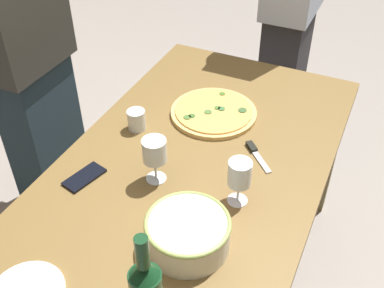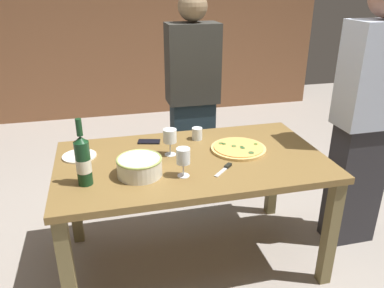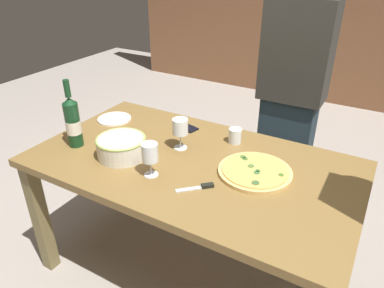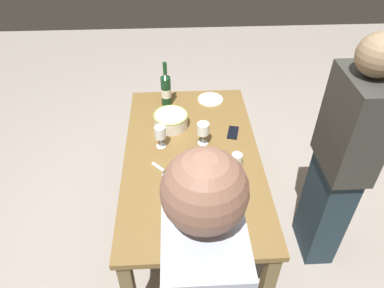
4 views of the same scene
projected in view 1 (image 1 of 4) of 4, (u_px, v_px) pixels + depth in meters
name	position (u px, v px, depth m)	size (l,w,h in m)	color
ground_plane	(192.00, 288.00, 2.13)	(8.00, 8.00, 0.00)	#9C9289
dining_table	(192.00, 184.00, 1.72)	(1.60, 0.90, 0.75)	brown
pizza	(214.00, 112.00, 1.89)	(0.35, 0.35, 0.03)	#E1B567
serving_bowl	(188.00, 232.00, 1.35)	(0.25, 0.25, 0.10)	silver
wine_glass_near_pizza	(155.00, 153.00, 1.53)	(0.08, 0.08, 0.17)	white
wine_glass_by_bottle	(239.00, 175.00, 1.45)	(0.08, 0.08, 0.16)	white
cup_amber	(136.00, 120.00, 1.80)	(0.07, 0.07, 0.08)	white
cell_phone	(84.00, 177.00, 1.60)	(0.07, 0.14, 0.01)	black
pizza_knife	(255.00, 153.00, 1.70)	(0.14, 0.13, 0.02)	silver
person_host	(26.00, 59.00, 2.05)	(0.41, 0.24, 1.67)	#1F3038
person_guest_left	(292.00, 4.00, 2.36)	(0.39, 0.24, 1.76)	#2D2C30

